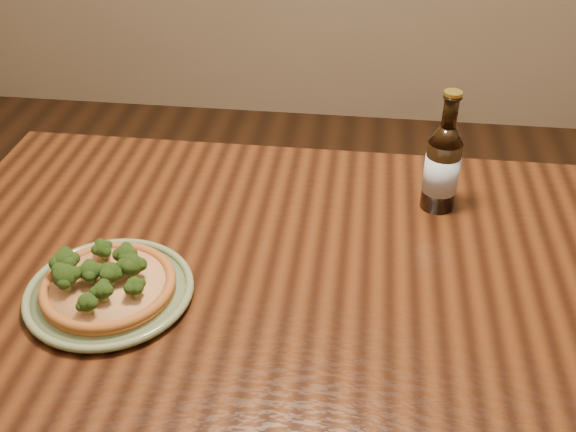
# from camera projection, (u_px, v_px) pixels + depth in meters

# --- Properties ---
(table) EXTENTS (1.60, 0.90, 0.75)m
(table) POSITION_uv_depth(u_px,v_px,m) (350.00, 317.00, 1.22)
(table) COLOR #411F0E
(table) RESTS_ON ground
(plate) EXTENTS (0.28, 0.28, 0.02)m
(plate) POSITION_uv_depth(u_px,v_px,m) (110.00, 292.00, 1.13)
(plate) COLOR #687953
(plate) RESTS_ON table
(pizza) EXTENTS (0.22, 0.22, 0.07)m
(pizza) POSITION_uv_depth(u_px,v_px,m) (106.00, 283.00, 1.12)
(pizza) COLOR #A35B24
(pizza) RESTS_ON plate
(beer_bottle) EXTENTS (0.07, 0.07, 0.25)m
(beer_bottle) POSITION_uv_depth(u_px,v_px,m) (442.00, 166.00, 1.30)
(beer_bottle) COLOR black
(beer_bottle) RESTS_ON table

